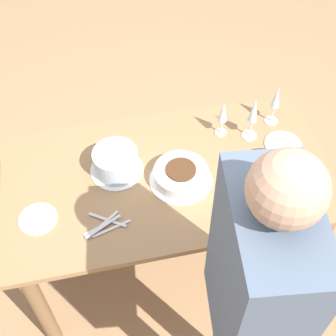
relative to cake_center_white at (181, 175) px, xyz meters
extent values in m
plane|color=#A87F56|center=(-0.05, 0.04, -0.81)|extent=(12.00, 12.00, 0.00)
cube|color=#9E754C|center=(-0.05, 0.04, -0.05)|extent=(1.46, 0.78, 0.03)
cylinder|color=brown|center=(-0.70, -0.27, -0.44)|extent=(0.07, 0.07, 0.74)
cylinder|color=brown|center=(0.61, -0.27, -0.44)|extent=(0.07, 0.07, 0.74)
cylinder|color=brown|center=(-0.70, 0.36, -0.44)|extent=(0.07, 0.07, 0.74)
cylinder|color=brown|center=(0.61, 0.36, -0.44)|extent=(0.07, 0.07, 0.74)
cylinder|color=white|center=(0.00, 0.00, -0.03)|extent=(0.28, 0.28, 0.01)
cylinder|color=white|center=(0.00, 0.00, 0.00)|extent=(0.24, 0.24, 0.06)
cylinder|color=#4C2D19|center=(0.00, 0.00, 0.04)|extent=(0.13, 0.13, 0.01)
cylinder|color=white|center=(0.35, -0.07, -0.03)|extent=(0.26, 0.26, 0.01)
cylinder|color=#4C2D19|center=(0.35, -0.07, 0.01)|extent=(0.22, 0.22, 0.08)
cylinder|color=white|center=(0.35, -0.07, 0.05)|extent=(0.12, 0.12, 0.01)
cylinder|color=white|center=(-0.27, 0.12, -0.03)|extent=(0.24, 0.24, 0.01)
cylinder|color=silver|center=(-0.27, 0.12, 0.03)|extent=(0.20, 0.20, 0.11)
cylinder|color=silver|center=(0.25, 0.24, -0.03)|extent=(0.06, 0.06, 0.00)
cylinder|color=silver|center=(0.25, 0.24, 0.01)|extent=(0.01, 0.01, 0.08)
cone|color=silver|center=(0.25, 0.24, 0.10)|extent=(0.04, 0.04, 0.10)
cylinder|color=silver|center=(0.52, 0.27, -0.03)|extent=(0.06, 0.06, 0.00)
cylinder|color=silver|center=(0.52, 0.27, 0.02)|extent=(0.01, 0.01, 0.10)
cone|color=silver|center=(0.52, 0.27, 0.12)|extent=(0.04, 0.04, 0.12)
cylinder|color=silver|center=(0.38, 0.19, -0.03)|extent=(0.07, 0.07, 0.00)
cylinder|color=silver|center=(0.38, 0.19, 0.02)|extent=(0.01, 0.01, 0.10)
cone|color=silver|center=(0.38, 0.19, 0.14)|extent=(0.05, 0.05, 0.13)
cylinder|color=beige|center=(-0.62, -0.07, -0.03)|extent=(0.16, 0.16, 0.01)
cylinder|color=beige|center=(0.52, 0.10, -0.03)|extent=(0.17, 0.17, 0.01)
cube|color=silver|center=(-0.37, -0.16, -0.03)|extent=(0.16, 0.07, 0.00)
cube|color=silver|center=(-0.33, -0.18, -0.03)|extent=(0.17, 0.06, 0.00)
cube|color=silver|center=(-0.34, -0.14, -0.03)|extent=(0.15, 0.10, 0.00)
cube|color=silver|center=(-0.36, -0.16, -0.03)|extent=(0.14, 0.11, 0.00)
cube|color=silver|center=(-0.36, -0.17, -0.02)|extent=(0.16, 0.09, 0.00)
cylinder|color=#232328|center=(0.08, -0.57, -0.40)|extent=(0.11, 0.11, 0.81)
cube|color=slate|center=(0.06, -0.68, 0.34)|extent=(0.27, 0.42, 0.68)
sphere|color=tan|center=(0.06, -0.68, 0.78)|extent=(0.19, 0.19, 0.19)
camera|label=1|loc=(-0.32, -1.22, 1.59)|focal=50.00mm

